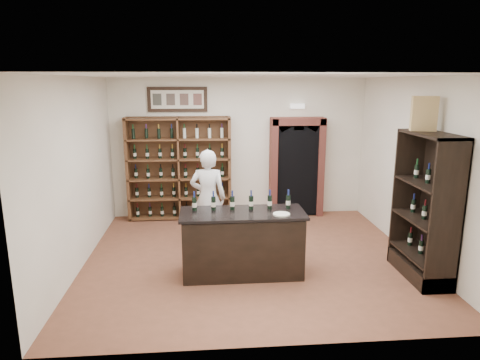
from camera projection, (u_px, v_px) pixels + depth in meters
name	position (u px, v px, depth m)	size (l,w,h in m)	color
floor	(251.00, 258.00, 7.24)	(5.50, 5.50, 0.00)	brown
ceiling	(252.00, 76.00, 6.57)	(5.50, 5.50, 0.00)	white
wall_back	(239.00, 148.00, 9.34)	(5.50, 0.04, 3.00)	white
wall_left	(77.00, 174.00, 6.68)	(0.04, 5.00, 3.00)	white
wall_right	(415.00, 168.00, 7.13)	(0.04, 5.00, 3.00)	white
wine_shelf	(179.00, 168.00, 9.16)	(2.20, 0.38, 2.20)	#55351D
framed_picture	(177.00, 99.00, 8.97)	(1.25, 0.04, 0.52)	black
arched_doorway	(297.00, 165.00, 9.35)	(1.17, 0.35, 2.17)	black
emergency_light	(297.00, 106.00, 9.16)	(0.30, 0.10, 0.10)	white
tasting_counter	(242.00, 244.00, 6.53)	(1.88, 0.78, 1.00)	black
counter_bottle_0	(194.00, 204.00, 6.47)	(0.07, 0.07, 0.30)	black
counter_bottle_1	(213.00, 203.00, 6.49)	(0.07, 0.07, 0.30)	black
counter_bottle_2	(232.00, 203.00, 6.52)	(0.07, 0.07, 0.30)	black
counter_bottle_3	(251.00, 202.00, 6.54)	(0.07, 0.07, 0.30)	black
counter_bottle_4	(270.00, 202.00, 6.56)	(0.07, 0.07, 0.30)	black
counter_bottle_5	(288.00, 202.00, 6.59)	(0.07, 0.07, 0.30)	black
side_cabinet	(425.00, 229.00, 6.41)	(0.48, 1.20, 2.20)	black
shopkeeper	(208.00, 198.00, 7.64)	(0.64, 0.42, 1.76)	silver
plate	(281.00, 214.00, 6.28)	(0.25, 0.25, 0.02)	beige
wine_crate	(424.00, 114.00, 6.27)	(0.36, 0.15, 0.51)	tan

